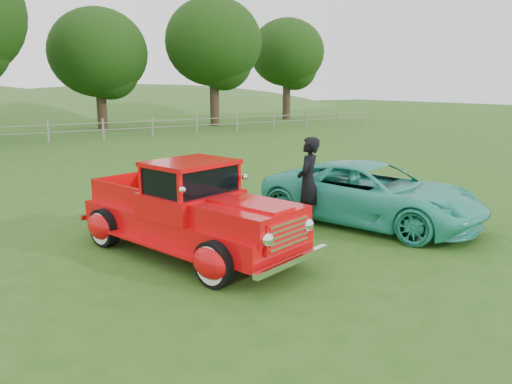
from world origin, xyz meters
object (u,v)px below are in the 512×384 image
man (308,182)px  teal_sedan (371,193)px  tree_mid_east (213,42)px  red_pickup (189,212)px  tree_near_east (98,53)px  tree_far_east (287,53)px

man → teal_sedan: bearing=121.0°
tree_mid_east → red_pickup: size_ratio=1.79×
tree_near_east → man: tree_near_east is taller
teal_sedan → tree_mid_east: bearing=50.4°
tree_mid_east → teal_sedan: tree_mid_east is taller
red_pickup → man: 3.05m
tree_far_east → teal_sedan: bearing=-123.1°
red_pickup → tree_mid_east: bearing=44.8°
tree_far_east → red_pickup: bearing=-129.1°
tree_near_east → teal_sedan: bearing=-94.1°
tree_near_east → tree_far_east: size_ratio=0.94×
tree_far_east → man: (-20.39, -28.57, -4.85)m
tree_mid_east → tree_far_east: (9.00, 3.00, -0.31)m
tree_mid_east → man: (-11.39, -25.57, -5.17)m
tree_mid_east → teal_sedan: 28.55m
teal_sedan → tree_far_east: bearing=38.3°
tree_mid_east → tree_far_east: 9.49m
tree_near_east → man: (-3.39, -27.57, -4.24)m
teal_sedan → man: (-1.37, 0.60, 0.31)m
red_pickup → teal_sedan: red_pickup is taller
tree_near_east → tree_mid_east: size_ratio=0.88×
tree_far_east → red_pickup: tree_far_east is taller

